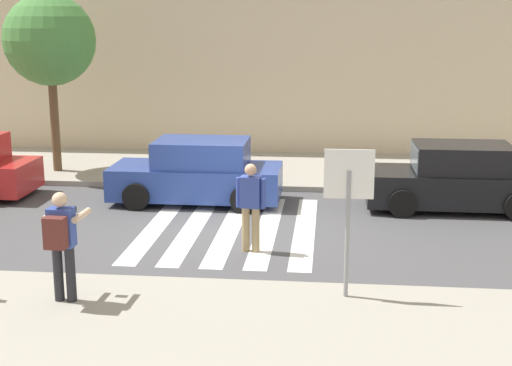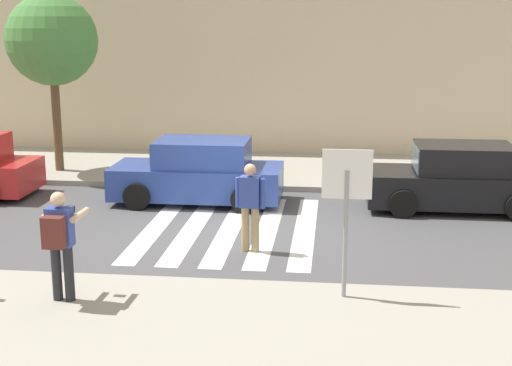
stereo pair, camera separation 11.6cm
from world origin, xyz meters
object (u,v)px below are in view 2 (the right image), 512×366
at_px(stop_sign, 347,191).
at_px(street_tree_west, 52,41).
at_px(pedestrian_crossing, 250,202).
at_px(parked_car_black, 458,179).
at_px(parked_car_blue, 199,173).
at_px(photographer_with_backpack, 60,237).

distance_m(stop_sign, street_tree_west, 11.96).
height_order(pedestrian_crossing, street_tree_west, street_tree_west).
relative_size(pedestrian_crossing, parked_car_black, 0.42).
height_order(parked_car_blue, street_tree_west, street_tree_west).
bearing_deg(parked_car_blue, street_tree_west, 150.17).
xyz_separation_m(parked_car_blue, street_tree_west, (-4.56, 2.62, 3.06)).
relative_size(photographer_with_backpack, pedestrian_crossing, 1.00).
distance_m(parked_car_black, street_tree_west, 11.43).
height_order(stop_sign, parked_car_blue, stop_sign).
bearing_deg(pedestrian_crossing, parked_car_blue, 115.14).
bearing_deg(street_tree_west, stop_sign, -47.17).
height_order(photographer_with_backpack, parked_car_black, photographer_with_backpack).
height_order(parked_car_black, street_tree_west, street_tree_west).
bearing_deg(photographer_with_backpack, stop_sign, 8.77).
xyz_separation_m(stop_sign, parked_car_blue, (-3.46, 6.04, -1.11)).
relative_size(pedestrian_crossing, street_tree_west, 0.35).
distance_m(photographer_with_backpack, parked_car_black, 9.69).
bearing_deg(parked_car_blue, parked_car_black, -0.00).
bearing_deg(stop_sign, photographer_with_backpack, -171.23).
bearing_deg(street_tree_west, parked_car_blue, -29.83).
bearing_deg(pedestrian_crossing, photographer_with_backpack, -129.26).
distance_m(parked_car_blue, street_tree_west, 6.08).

